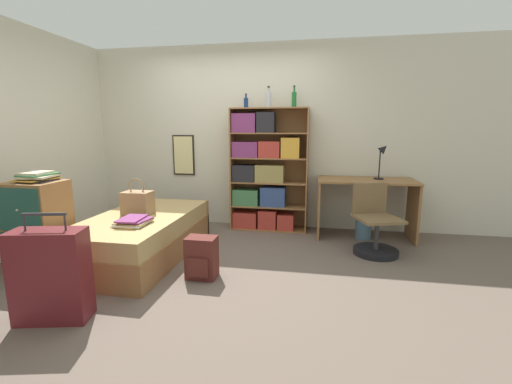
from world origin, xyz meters
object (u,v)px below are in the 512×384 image
Objects in this scene: bottle_green at (246,103)px; bottle_clear at (294,99)px; book_stack_on_bed at (133,221)px; desk_lamp at (383,155)px; waste_bin at (363,229)px; handbag at (138,203)px; magazine_pile_on_dresser at (38,177)px; desk_chair at (375,232)px; bookcase at (264,173)px; bottle_brown at (269,100)px; bed at (142,236)px; dresser at (39,226)px; suitcase at (51,276)px; backpack at (202,258)px; desk at (365,197)px.

bottle_clear is (0.66, 0.00, 0.04)m from bottle_green.
book_stack_on_bed is 0.74× the size of desk_lamp.
bottle_green is 2.33m from waste_bin.
handbag is 1.07× the size of magazine_pile_on_dresser.
bookcase is at bearing 152.53° from desk_chair.
bottle_brown is 1.18× the size of waste_bin.
bed is 7.56× the size of waste_bin.
desk_chair is (3.42, 1.11, -0.21)m from dresser.
book_stack_on_bed is 0.99m from suitcase.
book_stack_on_bed is 1.20× the size of bottle_clear.
desk_chair is at bearing 20.91° from book_stack_on_bed.
desk_lamp is (1.16, -0.14, -0.72)m from bottle_clear.
suitcase is 4.20× the size of bottle_green.
bottle_green is at bearing 175.70° from desk_lamp.
handbag is at bearing -134.27° from bottle_brown.
bookcase is at bearing 171.66° from waste_bin.
bookcase is at bearing -173.14° from bottle_clear.
book_stack_on_bed is 0.80m from backpack.
bed is 9.29× the size of bottle_green.
dresser is 0.50m from magazine_pile_on_dresser.
backpack is (-1.88, -1.66, -0.90)m from desk_lamp.
suitcase reaches higher than desk_chair.
bottle_brown is (1.23, 1.33, 1.58)m from bed.
bed is at bearing 31.71° from magazine_pile_on_dresser.
bed is at bearing -155.90° from desk_lamp.
magazine_pile_on_dresser is at bearing 50.66° from dresser.
bottle_green is 2.06m from desk.
desk reaches higher than book_stack_on_bed.
suitcase is at bearing -89.70° from bed.
magazine_pile_on_dresser is 3.77m from desk.
dresser is at bearing -153.97° from waste_bin.
magazine_pile_on_dresser is (-0.92, -0.13, 0.44)m from book_stack_on_bed.
dresser is at bearing 135.79° from suitcase.
backpack is (1.65, 0.06, -0.75)m from magazine_pile_on_dresser.
magazine_pile_on_dresser is 1.56× the size of waste_bin.
book_stack_on_bed is at bearing -67.56° from handbag.
desk_chair is (2.59, 1.92, -0.11)m from suitcase.
bookcase is 1.38× the size of desk.
dresser is 3.60m from desk_chair.
bed is at bearing -131.68° from bookcase.
desk_lamp reaches higher than desk.
magazine_pile_on_dresser reaches higher than desk.
desk_chair is (3.40, 1.07, -0.71)m from magazine_pile_on_dresser.
bottle_brown is 2.42m from backpack.
suitcase is 2.94m from bookcase.
bottle_clear is at bearing 59.90° from suitcase.
suitcase reaches higher than desk.
bookcase is 1.01m from bottle_brown.
bookcase reaches higher than backpack.
suitcase is at bearing -143.44° from desk_chair.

